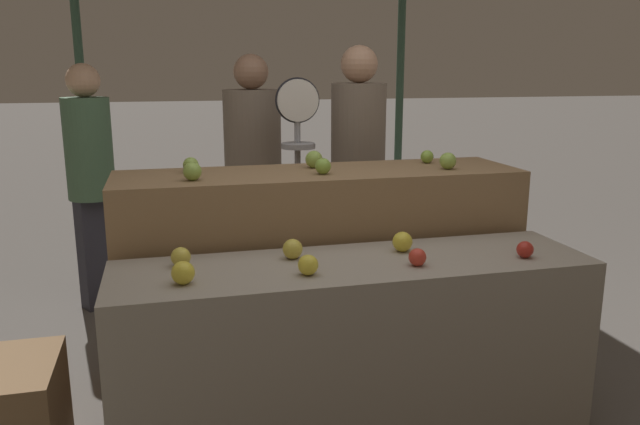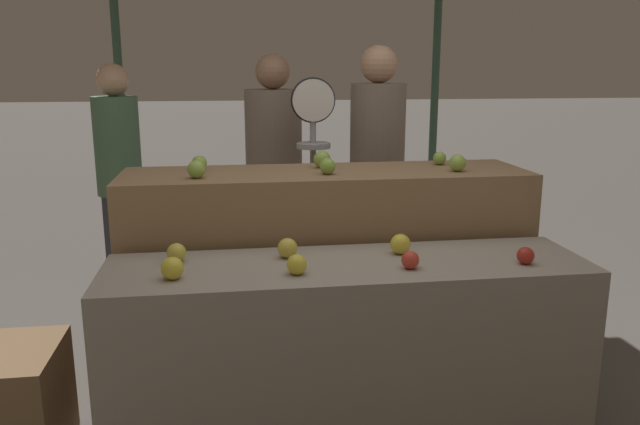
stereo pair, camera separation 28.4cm
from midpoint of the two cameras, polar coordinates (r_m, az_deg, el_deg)
name	(u,v)px [view 2 (the right image)]	position (r m, az deg, el deg)	size (l,w,h in m)	color
display_counter_front	(347,353)	(2.76, 5.54, -12.74)	(2.02, 0.55, 0.82)	gray
display_counter_back	(326,276)	(3.25, 3.08, -5.89)	(2.02, 0.55, 1.11)	olive
apple_front_0	(172,268)	(2.43, -10.13, -5.09)	(0.09, 0.09, 0.09)	gold
apple_front_1	(297,264)	(2.45, 1.18, -4.82)	(0.08, 0.08, 0.08)	gold
apple_front_2	(410,260)	(2.57, 11.42, -4.33)	(0.07, 0.07, 0.07)	red
apple_front_3	(526,256)	(2.76, 21.13, -3.74)	(0.07, 0.07, 0.07)	#AD281E
apple_front_4	(176,253)	(2.64, -10.02, -3.69)	(0.08, 0.08, 0.08)	gold
apple_front_5	(288,248)	(2.66, 0.06, -3.32)	(0.09, 0.09, 0.09)	gold
apple_front_6	(400,244)	(2.76, 10.30, -2.89)	(0.09, 0.09, 0.09)	gold
apple_back_0	(196,169)	(2.93, -8.53, 3.90)	(0.08, 0.08, 0.08)	#8EB247
apple_back_1	(327,166)	(3.01, 3.39, 4.22)	(0.08, 0.08, 0.08)	#84AD3D
apple_back_2	(458,163)	(3.20, 14.97, 4.39)	(0.09, 0.09, 0.09)	#8EB247
apple_back_3	(199,163)	(3.15, -8.47, 4.47)	(0.08, 0.08, 0.08)	#8EB247
apple_back_4	(322,159)	(3.21, 2.74, 4.86)	(0.09, 0.09, 0.09)	#8EB247
apple_back_5	(440,158)	(3.40, 13.26, 4.82)	(0.07, 0.07, 0.07)	#84AD3D
produce_scale	(313,153)	(3.67, 1.60, 5.46)	(0.26, 0.20, 1.56)	#99999E
person_vendor_at_scale	(377,164)	(3.97, 7.28, 4.40)	(0.43, 0.43, 1.75)	#2D2D38
person_customer_left	(274,166)	(4.14, -2.26, 4.29)	(0.50, 0.50, 1.70)	#2D2D38
person_customer_right	(119,165)	(4.43, -16.20, 4.16)	(0.41, 0.41, 1.64)	#2D2D38
wooden_crate_side	(0,406)	(2.94, -24.70, -15.84)	(0.49, 0.49, 0.49)	brown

